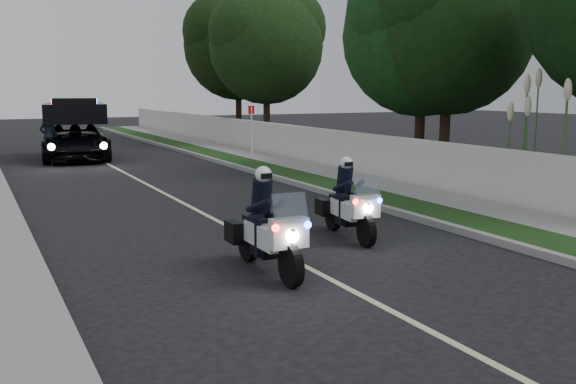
{
  "coord_description": "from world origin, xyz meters",
  "views": [
    {
      "loc": [
        -5.03,
        -10.2,
        3.0
      ],
      "look_at": [
        0.54,
        1.07,
        1.0
      ],
      "focal_mm": 40.65,
      "sensor_mm": 36.0,
      "label": 1
    }
  ],
  "objects": [
    {
      "name": "police_moto_left",
      "position": [
        -0.73,
        -0.73,
        0.0
      ],
      "size": [
        0.74,
        2.08,
        1.76
      ],
      "primitive_type": null,
      "rotation": [
        0.0,
        0.0,
        -0.01
      ],
      "color": "silver",
      "rests_on": "ground"
    },
    {
      "name": "sign_post",
      "position": [
        6.0,
        15.66,
        0.0
      ],
      "size": [
        0.48,
        0.48,
        2.35
      ],
      "primitive_type": null,
      "rotation": [
        0.0,
        0.0,
        0.41
      ],
      "color": "#B90D29",
      "rests_on": "ground"
    },
    {
      "name": "property_wall",
      "position": [
        7.1,
        10.0,
        0.75
      ],
      "size": [
        0.22,
        60.0,
        1.5
      ],
      "primitive_type": "cube",
      "color": "beige",
      "rests_on": "ground"
    },
    {
      "name": "grass_verge",
      "position": [
        4.8,
        10.0,
        0.08
      ],
      "size": [
        1.2,
        60.0,
        0.16
      ],
      "primitive_type": "cube",
      "color": "#193814",
      "rests_on": "ground"
    },
    {
      "name": "curb_left",
      "position": [
        -4.1,
        10.0,
        0.07
      ],
      "size": [
        0.2,
        60.0,
        0.15
      ],
      "primitive_type": "cube",
      "color": "gray",
      "rests_on": "ground"
    },
    {
      "name": "lane_marking",
      "position": [
        0.0,
        10.0,
        0.0
      ],
      "size": [
        0.12,
        50.0,
        0.01
      ],
      "primitive_type": "cube",
      "color": "#BFB78C",
      "rests_on": "ground"
    },
    {
      "name": "pampas_mid",
      "position": [
        7.6,
        0.23,
        0.0
      ],
      "size": [
        1.68,
        1.68,
        3.68
      ],
      "primitive_type": null,
      "rotation": [
        0.0,
        0.0,
        0.39
      ],
      "color": "beige",
      "rests_on": "ground"
    },
    {
      "name": "bicycle",
      "position": [
        -2.09,
        17.24,
        0.0
      ],
      "size": [
        0.73,
        1.75,
        0.89
      ],
      "primitive_type": "imported",
      "rotation": [
        0.0,
        0.0,
        0.08
      ],
      "color": "black",
      "rests_on": "ground"
    },
    {
      "name": "police_moto_right",
      "position": [
        1.81,
        0.86,
        0.0
      ],
      "size": [
        0.9,
        2.01,
        1.65
      ],
      "primitive_type": null,
      "rotation": [
        0.0,
        0.0,
        -0.12
      ],
      "color": "silver",
      "rests_on": "ground"
    },
    {
      "name": "police_suv",
      "position": [
        -0.86,
        18.6,
        0.0
      ],
      "size": [
        3.38,
        6.06,
        2.8
      ],
      "primitive_type": "imported",
      "rotation": [
        0.0,
        0.0,
        -0.13
      ],
      "color": "black",
      "rests_on": "ground"
    },
    {
      "name": "tree_right_b",
      "position": [
        9.46,
        8.53,
        0.0
      ],
      "size": [
        7.11,
        7.11,
        9.32
      ],
      "primitive_type": null,
      "rotation": [
        0.0,
        0.0,
        0.33
      ],
      "color": "#174416",
      "rests_on": "ground"
    },
    {
      "name": "tree_right_c",
      "position": [
        9.84,
        7.63,
        0.0
      ],
      "size": [
        6.62,
        6.62,
        9.67
      ],
      "primitive_type": null,
      "rotation": [
        0.0,
        0.0,
        -0.15
      ],
      "color": "#163410",
      "rests_on": "ground"
    },
    {
      "name": "tree_right_e",
      "position": [
        9.81,
        26.52,
        0.0
      ],
      "size": [
        8.51,
        8.51,
        10.68
      ],
      "primitive_type": null,
      "rotation": [
        0.0,
        0.0,
        -0.44
      ],
      "color": "black",
      "rests_on": "ground"
    },
    {
      "name": "sidewalk_right",
      "position": [
        6.1,
        10.0,
        0.08
      ],
      "size": [
        1.4,
        60.0,
        0.16
      ],
      "primitive_type": "cube",
      "color": "gray",
      "rests_on": "ground"
    },
    {
      "name": "cyclist",
      "position": [
        -2.09,
        17.24,
        0.0
      ],
      "size": [
        0.66,
        0.45,
        1.82
      ],
      "primitive_type": "imported",
      "rotation": [
        0.0,
        0.0,
        3.16
      ],
      "color": "black",
      "rests_on": "ground"
    },
    {
      "name": "tree_right_d",
      "position": [
        9.46,
        21.67,
        0.0
      ],
      "size": [
        6.43,
        6.43,
        10.01
      ],
      "primitive_type": null,
      "rotation": [
        0.0,
        0.0,
        0.07
      ],
      "color": "#1A3612",
      "rests_on": "ground"
    },
    {
      "name": "ground",
      "position": [
        0.0,
        0.0,
        0.0
      ],
      "size": [
        120.0,
        120.0,
        0.0
      ],
      "primitive_type": "plane",
      "color": "black",
      "rests_on": "ground"
    },
    {
      "name": "pampas_far",
      "position": [
        7.6,
        1.9,
        0.0
      ],
      "size": [
        1.66,
        1.66,
        3.67
      ],
      "primitive_type": null,
      "rotation": [
        0.0,
        0.0,
        0.37
      ],
      "color": "beige",
      "rests_on": "ground"
    },
    {
      "name": "curb_right",
      "position": [
        4.1,
        10.0,
        0.07
      ],
      "size": [
        0.2,
        60.0,
        0.15
      ],
      "primitive_type": "cube",
      "color": "gray",
      "rests_on": "ground"
    }
  ]
}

